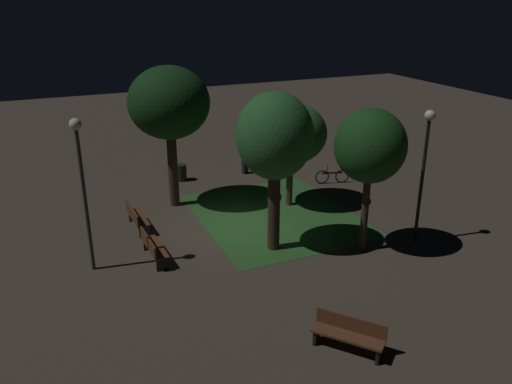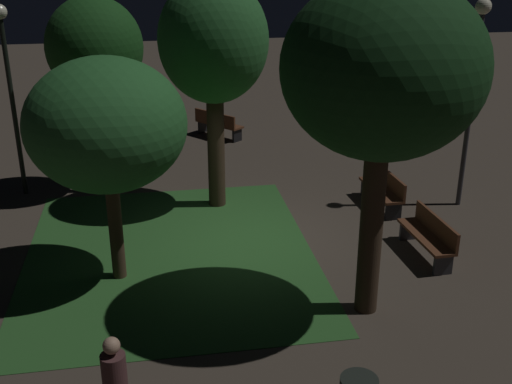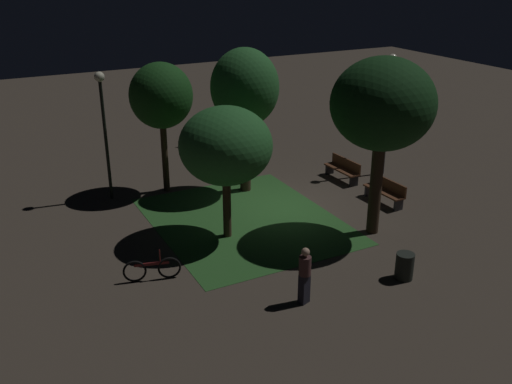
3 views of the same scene
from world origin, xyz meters
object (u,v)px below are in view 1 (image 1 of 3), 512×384
(tree_near_wall, at_px, (291,134))
(pedestrian, at_px, (245,157))
(bench_near_trees, at_px, (349,333))
(tree_back_right, at_px, (370,147))
(lamp_post_near_wall, at_px, (81,171))
(lamp_post_path_center, at_px, (425,155))
(bench_back_row, at_px, (153,247))
(tree_right_canopy, at_px, (275,138))
(bicycle, at_px, (332,176))
(bench_front_left, at_px, (136,217))
(trash_bin, at_px, (181,173))
(tree_tall_center, at_px, (169,104))

(tree_near_wall, xyz_separation_m, pedestrian, (-4.46, -0.14, -2.22))
(bench_near_trees, bearing_deg, tree_back_right, 141.85)
(lamp_post_near_wall, bearing_deg, lamp_post_path_center, 76.52)
(bench_back_row, bearing_deg, tree_back_right, 71.99)
(tree_right_canopy, xyz_separation_m, bicycle, (-4.82, 5.32, -3.62))
(bench_front_left, height_order, bicycle, bicycle)
(pedestrian, bearing_deg, bench_back_row, -41.78)
(lamp_post_path_center, distance_m, pedestrian, 9.99)
(bench_near_trees, bearing_deg, tree_near_wall, 161.77)
(bench_back_row, bearing_deg, bicycle, 113.09)
(bench_back_row, xyz_separation_m, tree_right_canopy, (0.83, 4.03, 3.48))
(tree_back_right, bearing_deg, tree_near_wall, -174.58)
(tree_right_canopy, bearing_deg, tree_back_right, 63.44)
(tree_right_canopy, distance_m, trash_bin, 8.83)
(tree_tall_center, distance_m, pedestrian, 6.00)
(tree_near_wall, relative_size, tree_tall_center, 0.75)
(trash_bin, relative_size, bicycle, 0.49)
(bench_near_trees, relative_size, trash_bin, 2.18)
(bench_back_row, height_order, pedestrian, pedestrian)
(bench_back_row, distance_m, tree_near_wall, 7.26)
(bench_front_left, distance_m, tree_tall_center, 4.60)
(tree_back_right, height_order, tree_right_canopy, tree_right_canopy)
(bench_near_trees, xyz_separation_m, trash_bin, (-13.72, -0.33, -0.09))
(lamp_post_path_center, xyz_separation_m, trash_bin, (-9.59, -5.85, -2.83))
(bench_front_left, distance_m, lamp_post_path_center, 10.57)
(bench_front_left, bearing_deg, bicycle, 98.14)
(bench_back_row, bearing_deg, tree_tall_center, 156.06)
(tree_back_right, distance_m, bicycle, 7.50)
(tree_right_canopy, xyz_separation_m, trash_bin, (-8.01, -0.99, -3.57))
(trash_bin, bearing_deg, tree_back_right, 21.71)
(lamp_post_path_center, xyz_separation_m, bicycle, (-6.39, 0.47, -2.87))
(tree_near_wall, bearing_deg, bench_front_left, -91.71)
(pedestrian, bearing_deg, tree_back_right, 3.67)
(lamp_post_near_wall, bearing_deg, bench_front_left, 142.30)
(lamp_post_near_wall, height_order, bicycle, lamp_post_near_wall)
(tree_tall_center, bearing_deg, bicycle, 86.86)
(tree_near_wall, bearing_deg, bench_near_trees, -18.23)
(tree_back_right, height_order, lamp_post_path_center, tree_back_right)
(bicycle, height_order, pedestrian, pedestrian)
(tree_tall_center, bearing_deg, pedestrian, 120.83)
(bench_back_row, relative_size, bicycle, 1.15)
(bench_front_left, distance_m, tree_near_wall, 6.84)
(tree_near_wall, bearing_deg, lamp_post_path_center, 27.69)
(lamp_post_near_wall, bearing_deg, bench_near_trees, 38.12)
(bench_near_trees, bearing_deg, bench_back_row, -152.77)
(lamp_post_near_wall, height_order, lamp_post_path_center, lamp_post_near_wall)
(bench_back_row, bearing_deg, bench_near_trees, 27.23)
(bench_back_row, distance_m, tree_right_canopy, 5.39)
(tree_tall_center, bearing_deg, tree_near_wall, 66.18)
(pedestrian, bearing_deg, lamp_post_near_wall, -50.21)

